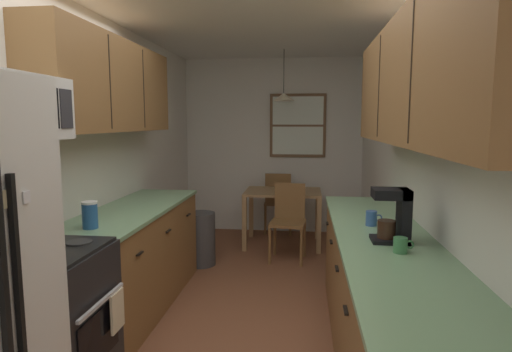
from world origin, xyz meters
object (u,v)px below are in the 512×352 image
(dining_chair_near, at_px, (289,218))
(coffee_maker, at_px, (396,214))
(dining_table, at_px, (283,199))
(dining_chair_far, at_px, (278,200))
(mug_by_coffeemaker, at_px, (372,218))
(microwave_over_range, at_px, (13,108))
(mug_spare, at_px, (401,245))
(trash_bin, at_px, (201,239))
(storage_canister, at_px, (90,215))
(stove_range, at_px, (46,325))

(dining_chair_near, bearing_deg, coffee_maker, -72.52)
(dining_table, bearing_deg, coffee_maker, -73.99)
(dining_chair_near, height_order, coffee_maker, coffee_maker)
(dining_chair_near, height_order, dining_chair_far, same)
(coffee_maker, bearing_deg, dining_chair_far, 104.92)
(mug_by_coffeemaker, bearing_deg, dining_table, 106.81)
(coffee_maker, relative_size, mug_by_coffeemaker, 2.87)
(microwave_over_range, relative_size, mug_by_coffeemaker, 5.12)
(mug_by_coffeemaker, distance_m, mug_spare, 0.63)
(mug_by_coffeemaker, bearing_deg, trash_bin, 135.82)
(dining_chair_near, distance_m, mug_by_coffeemaker, 2.10)
(trash_bin, xyz_separation_m, storage_canister, (-0.30, -1.91, 0.69))
(dining_table, distance_m, mug_spare, 3.28)
(dining_chair_near, xyz_separation_m, mug_spare, (0.73, -2.58, 0.44))
(trash_bin, distance_m, coffee_maker, 2.76)
(microwave_over_range, distance_m, mug_by_coffeemaker, 2.36)
(coffee_maker, xyz_separation_m, mug_by_coffeemaker, (-0.08, 0.41, -0.12))
(microwave_over_range, bearing_deg, trash_bin, 80.64)
(dining_table, height_order, trash_bin, dining_table)
(dining_chair_far, relative_size, storage_canister, 4.76)
(coffee_maker, relative_size, mug_spare, 2.88)
(dining_chair_far, bearing_deg, dining_table, -80.77)
(microwave_over_range, xyz_separation_m, trash_bin, (0.41, 2.48, -1.41))
(dining_chair_near, height_order, trash_bin, dining_chair_near)
(dining_chair_near, distance_m, coffee_maker, 2.53)
(stove_range, distance_m, mug_spare, 2.08)
(stove_range, xyz_separation_m, coffee_maker, (2.03, 0.46, 0.60))
(dining_chair_far, distance_m, trash_bin, 1.70)
(dining_chair_near, bearing_deg, microwave_over_range, -116.41)
(dining_chair_near, bearing_deg, mug_spare, -74.20)
(stove_range, relative_size, microwave_over_range, 1.86)
(mug_spare, bearing_deg, dining_chair_far, 103.89)
(mug_by_coffeemaker, bearing_deg, mug_spare, -83.96)
(microwave_over_range, relative_size, coffee_maker, 1.79)
(microwave_over_range, bearing_deg, coffee_maker, 12.17)
(stove_range, bearing_deg, storage_canister, 90.56)
(dining_chair_far, bearing_deg, mug_by_coffeemaker, -74.56)
(dining_table, height_order, mug_spare, mug_spare)
(trash_bin, bearing_deg, mug_by_coffeemaker, -44.18)
(dining_table, bearing_deg, mug_spare, -75.28)
(stove_range, height_order, dining_table, stove_range)
(dining_chair_far, distance_m, mug_spare, 3.87)
(dining_table, bearing_deg, dining_chair_near, -80.24)
(mug_by_coffeemaker, bearing_deg, dining_chair_near, 108.81)
(trash_bin, bearing_deg, dining_chair_near, 18.93)
(stove_range, xyz_separation_m, mug_spare, (2.01, 0.24, 0.47))
(stove_range, relative_size, mug_by_coffeemaker, 9.54)
(mug_spare, bearing_deg, mug_by_coffeemaker, 96.04)
(mug_spare, bearing_deg, stove_range, -173.25)
(microwave_over_range, xyz_separation_m, coffee_maker, (2.14, 0.46, -0.64))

